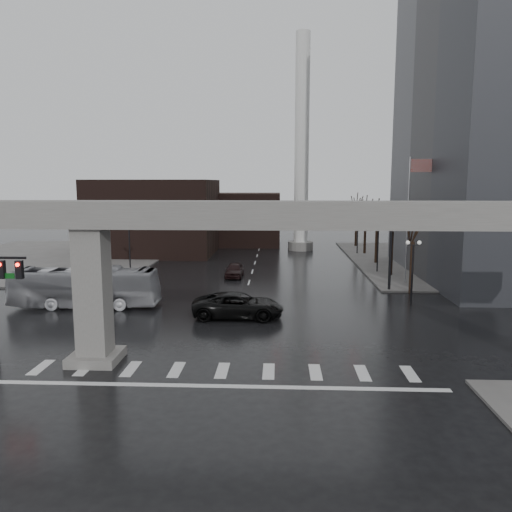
% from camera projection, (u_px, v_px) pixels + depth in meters
% --- Properties ---
extents(ground, '(160.00, 160.00, 0.00)m').
position_uv_depth(ground, '(224.00, 364.00, 26.79)').
color(ground, black).
rests_on(ground, ground).
extents(sidewalk_ne, '(28.00, 36.00, 0.15)m').
position_uv_depth(sidewalk_ne, '(467.00, 261.00, 61.17)').
color(sidewalk_ne, slate).
rests_on(sidewalk_ne, ground).
extents(sidewalk_nw, '(28.00, 36.00, 0.15)m').
position_uv_depth(sidewalk_nw, '(52.00, 258.00, 63.54)').
color(sidewalk_nw, slate).
rests_on(sidewalk_nw, ground).
extents(elevated_guideway, '(48.00, 2.60, 8.70)m').
position_uv_depth(elevated_guideway, '(248.00, 236.00, 25.73)').
color(elevated_guideway, gray).
rests_on(elevated_guideway, ground).
extents(building_far_left, '(16.00, 14.00, 10.00)m').
position_uv_depth(building_far_left, '(156.00, 217.00, 68.20)').
color(building_far_left, black).
rests_on(building_far_left, ground).
extents(building_far_mid, '(10.00, 10.00, 8.00)m').
position_uv_depth(building_far_mid, '(248.00, 219.00, 77.68)').
color(building_far_mid, black).
rests_on(building_far_mid, ground).
extents(smokestack, '(3.60, 3.60, 30.00)m').
position_uv_depth(smokestack, '(302.00, 156.00, 70.02)').
color(smokestack, white).
rests_on(smokestack, ground).
extents(signal_mast_arm, '(12.12, 0.43, 8.00)m').
position_uv_depth(signal_mast_arm, '(348.00, 226.00, 44.10)').
color(signal_mast_arm, black).
rests_on(signal_mast_arm, ground).
extents(signal_left_pole, '(2.30, 0.30, 6.00)m').
position_uv_depth(signal_left_pole, '(2.00, 285.00, 27.25)').
color(signal_left_pole, black).
rests_on(signal_left_pole, ground).
extents(flagpole_assembly, '(2.06, 0.12, 12.00)m').
position_uv_depth(flagpole_assembly, '(411.00, 205.00, 46.73)').
color(flagpole_assembly, silver).
rests_on(flagpole_assembly, ground).
extents(lamp_right_0, '(1.22, 0.32, 5.11)m').
position_uv_depth(lamp_right_0, '(413.00, 261.00, 39.50)').
color(lamp_right_0, black).
rests_on(lamp_right_0, ground).
extents(lamp_right_1, '(1.22, 0.32, 5.11)m').
position_uv_depth(lamp_right_1, '(378.00, 241.00, 53.34)').
color(lamp_right_1, black).
rests_on(lamp_right_1, ground).
extents(lamp_right_2, '(1.22, 0.32, 5.11)m').
position_uv_depth(lamp_right_2, '(358.00, 229.00, 67.17)').
color(lamp_right_2, black).
rests_on(lamp_right_2, ground).
extents(lamp_left_0, '(1.22, 0.32, 5.11)m').
position_uv_depth(lamp_left_0, '(78.00, 259.00, 40.73)').
color(lamp_left_0, black).
rests_on(lamp_left_0, ground).
extents(lamp_left_1, '(1.22, 0.32, 5.11)m').
position_uv_depth(lamp_left_1, '(129.00, 239.00, 54.57)').
color(lamp_left_1, black).
rests_on(lamp_left_1, ground).
extents(lamp_left_2, '(1.22, 0.32, 5.11)m').
position_uv_depth(lamp_left_2, '(160.00, 228.00, 68.40)').
color(lamp_left_2, black).
rests_on(lamp_left_2, ground).
extents(tree_right_0, '(1.09, 1.58, 7.50)m').
position_uv_depth(tree_right_0, '(412.00, 262.00, 43.52)').
color(tree_right_0, black).
rests_on(tree_right_0, ground).
extents(tree_right_1, '(1.09, 1.61, 7.67)m').
position_uv_depth(tree_right_1, '(392.00, 249.00, 51.42)').
color(tree_right_1, black).
rests_on(tree_right_1, ground).
extents(tree_right_2, '(1.10, 1.63, 7.85)m').
position_uv_depth(tree_right_2, '(377.00, 240.00, 59.31)').
color(tree_right_2, black).
rests_on(tree_right_2, ground).
extents(tree_right_3, '(1.11, 1.66, 8.02)m').
position_uv_depth(tree_right_3, '(365.00, 232.00, 67.21)').
color(tree_right_3, black).
rests_on(tree_right_3, ground).
extents(tree_right_4, '(1.12, 1.69, 8.19)m').
position_uv_depth(tree_right_4, '(356.00, 227.00, 75.11)').
color(tree_right_4, black).
rests_on(tree_right_4, ground).
extents(pickup_truck, '(6.53, 3.04, 1.81)m').
position_uv_depth(pickup_truck, '(238.00, 305.00, 35.78)').
color(pickup_truck, black).
rests_on(pickup_truck, ground).
extents(city_bus, '(11.44, 3.04, 3.16)m').
position_uv_depth(city_bus, '(85.00, 287.00, 38.73)').
color(city_bus, '#B6B6BC').
rests_on(city_bus, ground).
extents(far_car, '(1.82, 4.32, 1.46)m').
position_uv_depth(far_car, '(234.00, 270.00, 51.24)').
color(far_car, black).
rests_on(far_car, ground).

